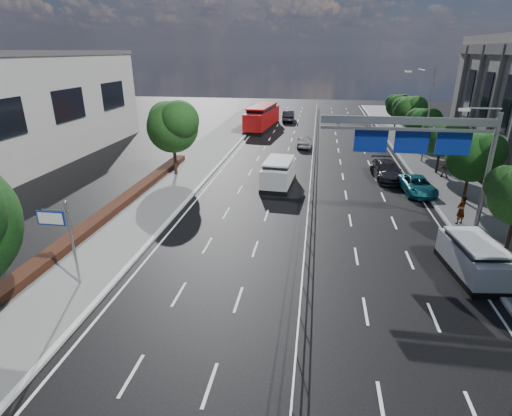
# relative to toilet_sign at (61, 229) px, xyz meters

# --- Properties ---
(ground) EXTENTS (160.00, 160.00, 0.00)m
(ground) POSITION_rel_toilet_sign_xyz_m (10.95, 0.00, -2.94)
(ground) COLOR black
(ground) RESTS_ON ground
(sidewalk_near) EXTENTS (5.00, 140.00, 0.14)m
(sidewalk_near) POSITION_rel_toilet_sign_xyz_m (-0.55, 0.00, -2.87)
(sidewalk_near) COLOR slate
(sidewalk_near) RESTS_ON ground
(kerb_near) EXTENTS (0.25, 140.00, 0.15)m
(kerb_near) POSITION_rel_toilet_sign_xyz_m (1.95, 0.00, -2.87)
(kerb_near) COLOR silver
(kerb_near) RESTS_ON ground
(median_fence) EXTENTS (0.05, 85.00, 1.02)m
(median_fence) POSITION_rel_toilet_sign_xyz_m (10.95, 22.50, -2.42)
(median_fence) COLOR silver
(median_fence) RESTS_ON ground
(hedge_near) EXTENTS (1.00, 36.00, 0.44)m
(hedge_near) POSITION_rel_toilet_sign_xyz_m (-2.35, 5.00, -2.58)
(hedge_near) COLOR black
(hedge_near) RESTS_ON sidewalk_near
(toilet_sign) EXTENTS (1.62, 0.18, 4.34)m
(toilet_sign) POSITION_rel_toilet_sign_xyz_m (0.00, 0.00, 0.00)
(toilet_sign) COLOR gray
(toilet_sign) RESTS_ON ground
(overhead_gantry) EXTENTS (10.24, 0.38, 7.45)m
(overhead_gantry) POSITION_rel_toilet_sign_xyz_m (17.69, 10.05, 2.66)
(overhead_gantry) COLOR gray
(overhead_gantry) RESTS_ON ground
(streetlight_far) EXTENTS (2.78, 2.40, 9.00)m
(streetlight_far) POSITION_rel_toilet_sign_xyz_m (21.46, 26.00, 2.27)
(streetlight_far) COLOR gray
(streetlight_far) RESTS_ON ground
(near_tree_back) EXTENTS (4.84, 4.51, 6.69)m
(near_tree_back) POSITION_rel_toilet_sign_xyz_m (-0.99, 17.97, 1.67)
(near_tree_back) COLOR black
(near_tree_back) RESTS_ON ground
(far_tree_d) EXTENTS (3.85, 3.59, 5.34)m
(far_tree_d) POSITION_rel_toilet_sign_xyz_m (22.20, 14.48, 0.74)
(far_tree_d) COLOR black
(far_tree_d) RESTS_ON ground
(far_tree_e) EXTENTS (3.63, 3.38, 5.13)m
(far_tree_e) POSITION_rel_toilet_sign_xyz_m (22.20, 21.98, 0.61)
(far_tree_e) COLOR black
(far_tree_e) RESTS_ON ground
(far_tree_f) EXTENTS (3.52, 3.28, 5.02)m
(far_tree_f) POSITION_rel_toilet_sign_xyz_m (22.20, 29.48, 0.55)
(far_tree_f) COLOR black
(far_tree_f) RESTS_ON ground
(far_tree_g) EXTENTS (3.96, 3.69, 5.45)m
(far_tree_g) POSITION_rel_toilet_sign_xyz_m (22.20, 36.98, 0.81)
(far_tree_g) COLOR black
(far_tree_g) RESTS_ON ground
(far_tree_h) EXTENTS (3.41, 3.18, 4.91)m
(far_tree_h) POSITION_rel_toilet_sign_xyz_m (22.20, 44.48, 0.48)
(far_tree_h) COLOR black
(far_tree_h) RESTS_ON ground
(white_minivan) EXTENTS (2.60, 5.28, 2.23)m
(white_minivan) POSITION_rel_toilet_sign_xyz_m (8.32, 16.52, -1.85)
(white_minivan) COLOR black
(white_minivan) RESTS_ON ground
(red_bus) EXTENTS (3.90, 11.30, 3.31)m
(red_bus) POSITION_rel_toilet_sign_xyz_m (3.45, 41.78, -1.22)
(red_bus) COLOR black
(red_bus) RESTS_ON ground
(near_car_silver) EXTENTS (1.75, 4.13, 1.39)m
(near_car_silver) POSITION_rel_toilet_sign_xyz_m (9.87, 31.09, -2.25)
(near_car_silver) COLOR #A2A5A9
(near_car_silver) RESTS_ON ground
(near_car_dark) EXTENTS (1.97, 5.12, 1.66)m
(near_car_dark) POSITION_rel_toilet_sign_xyz_m (6.68, 48.84, -2.11)
(near_car_dark) COLOR black
(near_car_dark) RESTS_ON ground
(silver_minivan) EXTENTS (2.44, 4.67, 1.86)m
(silver_minivan) POSITION_rel_toilet_sign_xyz_m (19.25, 3.95, -2.03)
(silver_minivan) COLOR black
(silver_minivan) RESTS_ON ground
(parked_car_teal) EXTENTS (2.57, 4.85, 1.30)m
(parked_car_teal) POSITION_rel_toilet_sign_xyz_m (19.25, 16.33, -2.29)
(parked_car_teal) COLOR #1B707D
(parked_car_teal) RESTS_ON ground
(parked_car_dark) EXTENTS (2.59, 5.43, 1.53)m
(parked_car_dark) POSITION_rel_toilet_sign_xyz_m (17.45, 19.76, -2.18)
(parked_car_dark) COLOR black
(parked_car_dark) RESTS_ON ground
(pedestrian_a) EXTENTS (0.82, 0.75, 1.88)m
(pedestrian_a) POSITION_rel_toilet_sign_xyz_m (20.55, 10.18, -1.87)
(pedestrian_a) COLOR gray
(pedestrian_a) RESTS_ON sidewalk_far
(pedestrian_b) EXTENTS (1.05, 0.95, 1.77)m
(pedestrian_b) POSITION_rel_toilet_sign_xyz_m (22.41, 20.76, -1.92)
(pedestrian_b) COLOR gray
(pedestrian_b) RESTS_ON sidewalk_far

